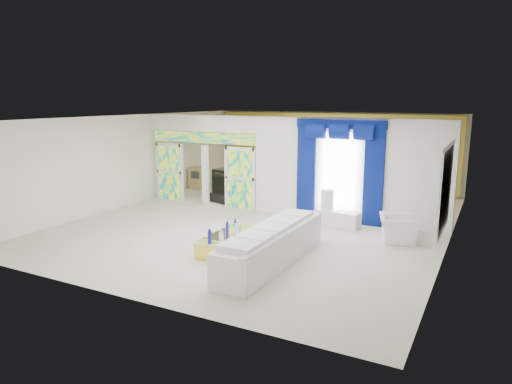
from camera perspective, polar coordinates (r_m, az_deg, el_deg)
The scene contains 22 objects.
floor at distance 13.62m, azimuth 1.22°, elevation -3.53°, with size 12.00×12.00×0.00m, color #B7AF9E.
dividing_wall at distance 13.47m, azimuth 11.39°, elevation 2.60°, with size 5.70×0.18×3.00m, color white.
dividing_header at distance 15.48m, azimuth -6.66°, elevation 8.44°, with size 4.30×0.18×0.55m, color white.
stained_panel_left at distance 16.49m, azimuth -10.63°, elevation 2.48°, with size 0.95×0.04×2.00m, color #994C3F.
stained_panel_right at distance 14.92m, azimuth -1.97°, elevation 1.73°, with size 0.95×0.04×2.00m, color #994C3F.
stained_transom at distance 15.51m, azimuth -6.62°, elevation 6.69°, with size 4.00×0.05×0.35m, color #994C3F.
window_pane at distance 13.45m, azimuth 10.24°, elevation 2.42°, with size 1.00×0.02×2.30m, color white.
blue_drape_left at distance 13.75m, azimuth 6.22°, elevation 2.52°, with size 0.55×0.10×2.80m, color #04094B.
blue_drape_right at distance 13.17m, azimuth 14.35°, elevation 1.83°, with size 0.55×0.10×2.80m, color #04094B.
blue_pelmet at distance 13.28m, azimuth 10.42°, elevation 8.24°, with size 2.60×0.12×0.25m, color #04094B.
wall_mirror at distance 11.01m, azimuth 22.46°, elevation 0.25°, with size 0.04×2.70×1.90m, color white.
gold_curtains at distance 18.74m, azimuth 9.30°, elevation 5.13°, with size 9.70×0.12×2.90m, color #B0822A.
white_sofa at distance 10.07m, azimuth 2.00°, elevation -6.87°, with size 0.81×3.78×0.72m, color silver.
coffee_table at distance 10.98m, azimuth -3.73°, elevation -6.21°, with size 0.59×1.76×0.39m, color gold.
console_table at distance 13.24m, azimuth 9.97°, elevation -3.20°, with size 1.26×0.40×0.42m, color white.
table_lamp at distance 13.21m, azimuth 8.80°, elevation -0.96°, with size 0.36×0.36×0.58m, color silver.
armchair at distance 12.16m, azimuth 17.04°, elevation -4.32°, with size 0.99×0.86×0.64m, color silver.
grand_piano at distance 17.21m, azimuth -1.39°, elevation 1.33°, with size 1.49×1.95×0.99m, color black.
piano_bench at distance 15.92m, azimuth -4.17°, elevation -0.76°, with size 0.95×0.37×0.32m, color black.
tv_console at distance 18.54m, azimuth -7.19°, elevation 1.77°, with size 0.58×0.53×0.85m, color #AE7C57.
chandelier at distance 17.25m, azimuth -0.60°, elevation 8.57°, with size 0.60×0.60×0.60m, color gold.
decanters at distance 10.87m, azimuth -3.80°, elevation -4.79°, with size 0.24×1.19×0.26m.
Camera 1 is at (5.82, -11.79, 3.53)m, focal length 32.37 mm.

